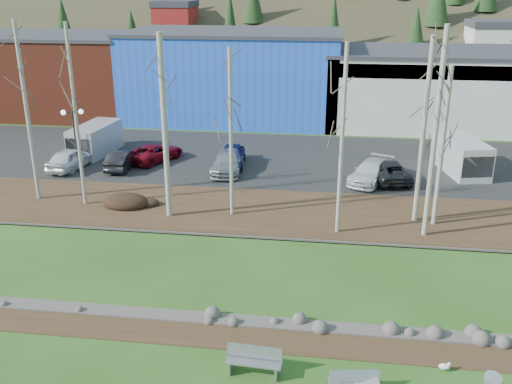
# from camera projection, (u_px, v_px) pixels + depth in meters

# --- Properties ---
(ground) EXTENTS (200.00, 200.00, 0.00)m
(ground) POSITION_uv_depth(u_px,v_px,m) (217.00, 371.00, 19.75)
(ground) COLOR #244A16
(ground) RESTS_ON ground
(dirt_strip) EXTENTS (80.00, 1.80, 0.03)m
(dirt_strip) POSITION_uv_depth(u_px,v_px,m) (228.00, 335.00, 21.69)
(dirt_strip) COLOR #382616
(dirt_strip) RESTS_ON ground
(near_bank_rocks) EXTENTS (80.00, 0.80, 0.50)m
(near_bank_rocks) POSITION_uv_depth(u_px,v_px,m) (232.00, 321.00, 22.63)
(near_bank_rocks) COLOR #47423D
(near_bank_rocks) RESTS_ON ground
(river) EXTENTS (80.00, 8.00, 0.90)m
(river) POSITION_uv_depth(u_px,v_px,m) (248.00, 272.00, 26.43)
(river) COLOR black
(river) RESTS_ON ground
(far_bank_rocks) EXTENTS (80.00, 0.80, 0.46)m
(far_bank_rocks) POSITION_uv_depth(u_px,v_px,m) (259.00, 235.00, 30.24)
(far_bank_rocks) COLOR #47423D
(far_bank_rocks) RESTS_ON ground
(far_bank) EXTENTS (80.00, 7.00, 0.15)m
(far_bank) POSITION_uv_depth(u_px,v_px,m) (266.00, 212.00, 33.19)
(far_bank) COLOR #382616
(far_bank) RESTS_ON ground
(parking_lot) EXTENTS (80.00, 14.00, 0.14)m
(parking_lot) POSITION_uv_depth(u_px,v_px,m) (283.00, 159.00, 42.95)
(parking_lot) COLOR black
(parking_lot) RESTS_ON ground
(building_brick) EXTENTS (16.32, 12.24, 7.80)m
(building_brick) POSITION_uv_depth(u_px,v_px,m) (60.00, 73.00, 57.64)
(building_brick) COLOR maroon
(building_brick) RESTS_ON ground
(building_blue) EXTENTS (20.40, 12.24, 8.30)m
(building_blue) POSITION_uv_depth(u_px,v_px,m) (235.00, 75.00, 55.29)
(building_blue) COLOR blue
(building_blue) RESTS_ON ground
(building_white) EXTENTS (18.36, 12.24, 6.80)m
(building_white) POSITION_uv_depth(u_px,v_px,m) (424.00, 87.00, 53.26)
(building_white) COLOR #BCBBB7
(building_white) RESTS_ON ground
(bench_intact) EXTENTS (1.95, 0.71, 0.96)m
(bench_intact) POSITION_uv_depth(u_px,v_px,m) (254.00, 361.00, 19.50)
(bench_intact) COLOR #9D9EA2
(bench_intact) RESTS_ON ground
(bench_damaged) EXTENTS (1.72, 0.80, 0.74)m
(bench_damaged) POSITION_uv_depth(u_px,v_px,m) (354.00, 383.00, 18.60)
(bench_damaged) COLOR #9D9EA2
(bench_damaged) RESTS_ON ground
(seagull) EXTENTS (0.47, 0.22, 0.34)m
(seagull) POSITION_uv_depth(u_px,v_px,m) (445.00, 366.00, 19.69)
(seagull) COLOR gold
(seagull) RESTS_ON ground
(dirt_mound) EXTENTS (2.75, 1.94, 0.54)m
(dirt_mound) POSITION_uv_depth(u_px,v_px,m) (126.00, 201.00, 33.77)
(dirt_mound) COLOR black
(dirt_mound) RESTS_ON far_bank
(birch_0) EXTENTS (0.24, 0.24, 10.57)m
(birch_0) POSITION_uv_depth(u_px,v_px,m) (27.00, 113.00, 33.20)
(birch_0) COLOR #BAB4A7
(birch_0) RESTS_ON far_bank
(birch_1) EXTENTS (0.20, 0.20, 10.51)m
(birch_1) POSITION_uv_depth(u_px,v_px,m) (76.00, 117.00, 32.36)
(birch_1) COLOR #BAB4A7
(birch_1) RESTS_ON far_bank
(birch_2) EXTENTS (0.31, 0.31, 10.13)m
(birch_2) POSITION_uv_depth(u_px,v_px,m) (165.00, 129.00, 30.71)
(birch_2) COLOR #BAB4A7
(birch_2) RESTS_ON far_bank
(birch_3) EXTENTS (0.20, 0.20, 9.34)m
(birch_3) POSITION_uv_depth(u_px,v_px,m) (231.00, 134.00, 31.08)
(birch_3) COLOR #BAB4A7
(birch_3) RESTS_ON far_bank
(birch_4) EXTENTS (0.21, 0.21, 9.84)m
(birch_4) POSITION_uv_depth(u_px,v_px,m) (342.00, 142.00, 28.67)
(birch_4) COLOR #BAB4A7
(birch_4) RESTS_ON far_bank
(birch_5) EXTENTS (0.26, 0.26, 10.69)m
(birch_5) POSITION_uv_depth(u_px,v_px,m) (435.00, 136.00, 28.16)
(birch_5) COLOR #BAB4A7
(birch_5) RESTS_ON far_bank
(birch_6) EXTENTS (0.25, 0.25, 8.61)m
(birch_6) POSITION_uv_depth(u_px,v_px,m) (442.00, 148.00, 29.88)
(birch_6) COLOR #BAB4A7
(birch_6) RESTS_ON far_bank
(birch_7) EXTENTS (0.26, 0.26, 10.02)m
(birch_7) POSITION_uv_depth(u_px,v_px,m) (423.00, 133.00, 30.12)
(birch_7) COLOR #BAB4A7
(birch_7) RESTS_ON far_bank
(street_lamp) EXTENTS (1.46, 0.82, 4.06)m
(street_lamp) POSITION_uv_depth(u_px,v_px,m) (73.00, 122.00, 40.34)
(street_lamp) COLOR #262628
(street_lamp) RESTS_ON parking_lot
(car_0) EXTENTS (2.30, 4.59, 1.50)m
(car_0) POSITION_uv_depth(u_px,v_px,m) (71.00, 158.00, 40.33)
(car_0) COLOR white
(car_0) RESTS_ON parking_lot
(car_1) EXTENTS (1.57, 4.13, 1.34)m
(car_1) POSITION_uv_depth(u_px,v_px,m) (122.00, 159.00, 40.42)
(car_1) COLOR black
(car_1) RESTS_ON parking_lot
(car_2) EXTENTS (3.98, 5.09, 1.28)m
(car_2) POSITION_uv_depth(u_px,v_px,m) (155.00, 152.00, 42.13)
(car_2) COLOR maroon
(car_2) RESTS_ON parking_lot
(car_3) EXTENTS (2.26, 4.97, 1.41)m
(car_3) POSITION_uv_depth(u_px,v_px,m) (228.00, 162.00, 39.72)
(car_3) COLOR gray
(car_3) RESTS_ON parking_lot
(car_4) EXTENTS (2.08, 4.46, 1.48)m
(car_4) POSITION_uv_depth(u_px,v_px,m) (232.00, 156.00, 41.01)
(car_4) COLOR #141B43
(car_4) RESTS_ON parking_lot
(car_5) EXTENTS (3.17, 5.23, 1.36)m
(car_5) POSITION_uv_depth(u_px,v_px,m) (388.00, 170.00, 38.06)
(car_5) COLOR #262629
(car_5) RESTS_ON parking_lot
(car_6) EXTENTS (3.63, 5.11, 1.37)m
(car_6) POSITION_uv_depth(u_px,v_px,m) (371.00, 172.00, 37.71)
(car_6) COLOR white
(car_6) RESTS_ON parking_lot
(van_white) EXTENTS (3.26, 5.64, 2.32)m
(van_white) POSITION_uv_depth(u_px,v_px,m) (463.00, 157.00, 39.33)
(van_white) COLOR silver
(van_white) RESTS_ON parking_lot
(van_grey) EXTENTS (2.64, 5.33, 2.25)m
(van_grey) POSITION_uv_depth(u_px,v_px,m) (94.00, 140.00, 43.60)
(van_grey) COLOR silver
(van_grey) RESTS_ON parking_lot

